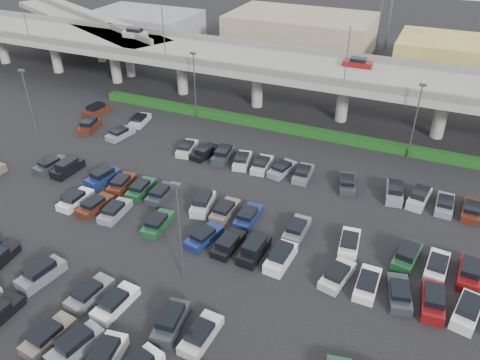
# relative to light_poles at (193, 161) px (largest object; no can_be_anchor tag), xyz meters

# --- Properties ---
(ground) EXTENTS (280.00, 280.00, 0.00)m
(ground) POSITION_rel_light_poles_xyz_m (4.13, -2.00, -6.24)
(ground) COLOR black
(overpass) EXTENTS (150.00, 13.00, 15.80)m
(overpass) POSITION_rel_light_poles_xyz_m (3.87, 30.01, 0.73)
(overpass) COLOR gray
(overpass) RESTS_ON ground
(on_ramp) EXTENTS (50.93, 30.13, 8.80)m
(on_ramp) POSITION_rel_light_poles_xyz_m (-47.98, 41.05, 0.62)
(on_ramp) COLOR gray
(on_ramp) RESTS_ON ground
(hedge) EXTENTS (66.00, 1.60, 1.10)m
(hedge) POSITION_rel_light_poles_xyz_m (4.13, 23.00, -5.69)
(hedge) COLOR #134114
(hedge) RESTS_ON ground
(parked_cars) EXTENTS (62.96, 41.66, 1.67)m
(parked_cars) POSITION_rel_light_poles_xyz_m (4.98, -5.49, -5.61)
(parked_cars) COLOR silver
(parked_cars) RESTS_ON ground
(light_poles) EXTENTS (66.90, 48.38, 10.30)m
(light_poles) POSITION_rel_light_poles_xyz_m (0.00, 0.00, 0.00)
(light_poles) COLOR #4E4D53
(light_poles) RESTS_ON ground
(distant_buildings) EXTENTS (138.00, 24.00, 9.00)m
(distant_buildings) POSITION_rel_light_poles_xyz_m (16.50, 59.81, -2.49)
(distant_buildings) COLOR gray
(distant_buildings) RESTS_ON ground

